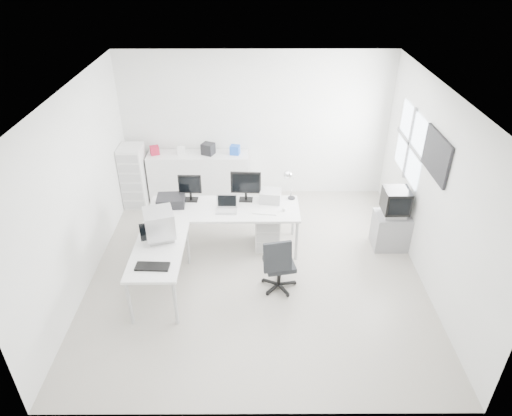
{
  "coord_description": "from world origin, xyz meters",
  "views": [
    {
      "loc": [
        -0.02,
        -5.59,
        4.51
      ],
      "look_at": [
        0.0,
        0.2,
        1.0
      ],
      "focal_mm": 32.0,
      "sensor_mm": 36.0,
      "label": 1
    }
  ],
  "objects_px": {
    "laptop": "(226,206)",
    "laser_printer": "(271,196)",
    "side_desk": "(161,270)",
    "office_chair": "(279,262)",
    "main_desk": "(225,228)",
    "crt_monitor": "(159,225)",
    "lcd_monitor_large": "(246,187)",
    "tv_cabinet": "(390,230)",
    "inkjet_printer": "(171,201)",
    "crt_tv": "(396,203)",
    "drawer_pedestal": "(267,230)",
    "sideboard": "(199,177)",
    "lcd_monitor_small": "(190,188)",
    "filing_cabinet": "(134,176)"
  },
  "relations": [
    {
      "from": "drawer_pedestal",
      "to": "laptop",
      "type": "height_order",
      "value": "laptop"
    },
    {
      "from": "laptop",
      "to": "laser_printer",
      "type": "distance_m",
      "value": 0.77
    },
    {
      "from": "crt_monitor",
      "to": "filing_cabinet",
      "type": "xyz_separation_m",
      "value": [
        -0.92,
        2.26,
        -0.4
      ]
    },
    {
      "from": "sideboard",
      "to": "lcd_monitor_large",
      "type": "bearing_deg",
      "value": -56.1
    },
    {
      "from": "laptop",
      "to": "tv_cabinet",
      "type": "height_order",
      "value": "laptop"
    },
    {
      "from": "crt_tv",
      "to": "filing_cabinet",
      "type": "bearing_deg",
      "value": 162.75
    },
    {
      "from": "crt_monitor",
      "to": "tv_cabinet",
      "type": "relative_size",
      "value": 0.8
    },
    {
      "from": "drawer_pedestal",
      "to": "inkjet_printer",
      "type": "height_order",
      "value": "inkjet_printer"
    },
    {
      "from": "lcd_monitor_large",
      "to": "tv_cabinet",
      "type": "height_order",
      "value": "lcd_monitor_large"
    },
    {
      "from": "lcd_monitor_large",
      "to": "sideboard",
      "type": "xyz_separation_m",
      "value": [
        -0.92,
        1.37,
        -0.53
      ]
    },
    {
      "from": "laptop",
      "to": "filing_cabinet",
      "type": "relative_size",
      "value": 0.27
    },
    {
      "from": "laptop",
      "to": "main_desk",
      "type": "bearing_deg",
      "value": 118.06
    },
    {
      "from": "side_desk",
      "to": "crt_monitor",
      "type": "bearing_deg",
      "value": 90.0
    },
    {
      "from": "inkjet_printer",
      "to": "laptop",
      "type": "relative_size",
      "value": 1.37
    },
    {
      "from": "laser_printer",
      "to": "side_desk",
      "type": "bearing_deg",
      "value": -132.21
    },
    {
      "from": "side_desk",
      "to": "office_chair",
      "type": "relative_size",
      "value": 1.5
    },
    {
      "from": "lcd_monitor_large",
      "to": "sideboard",
      "type": "bearing_deg",
      "value": 127.34
    },
    {
      "from": "main_desk",
      "to": "crt_monitor",
      "type": "relative_size",
      "value": 4.92
    },
    {
      "from": "side_desk",
      "to": "filing_cabinet",
      "type": "height_order",
      "value": "filing_cabinet"
    },
    {
      "from": "lcd_monitor_small",
      "to": "crt_tv",
      "type": "bearing_deg",
      "value": -2.32
    },
    {
      "from": "drawer_pedestal",
      "to": "crt_tv",
      "type": "distance_m",
      "value": 2.1
    },
    {
      "from": "drawer_pedestal",
      "to": "sideboard",
      "type": "distance_m",
      "value": 2.03
    },
    {
      "from": "laser_printer",
      "to": "filing_cabinet",
      "type": "xyz_separation_m",
      "value": [
        -2.52,
        1.19,
        -0.25
      ]
    },
    {
      "from": "lcd_monitor_large",
      "to": "crt_tv",
      "type": "relative_size",
      "value": 1.01
    },
    {
      "from": "side_desk",
      "to": "lcd_monitor_large",
      "type": "distance_m",
      "value": 1.91
    },
    {
      "from": "tv_cabinet",
      "to": "sideboard",
      "type": "height_order",
      "value": "sideboard"
    },
    {
      "from": "crt_tv",
      "to": "filing_cabinet",
      "type": "height_order",
      "value": "filing_cabinet"
    },
    {
      "from": "drawer_pedestal",
      "to": "tv_cabinet",
      "type": "distance_m",
      "value": 2.03
    },
    {
      "from": "laser_printer",
      "to": "crt_monitor",
      "type": "bearing_deg",
      "value": -137.96
    },
    {
      "from": "lcd_monitor_small",
      "to": "laser_printer",
      "type": "height_order",
      "value": "lcd_monitor_small"
    },
    {
      "from": "laptop",
      "to": "drawer_pedestal",
      "type": "bearing_deg",
      "value": 14.49
    },
    {
      "from": "crt_tv",
      "to": "crt_monitor",
      "type": "bearing_deg",
      "value": -166.48
    },
    {
      "from": "filing_cabinet",
      "to": "laser_printer",
      "type": "bearing_deg",
      "value": -25.26
    },
    {
      "from": "main_desk",
      "to": "crt_tv",
      "type": "relative_size",
      "value": 4.8
    },
    {
      "from": "inkjet_printer",
      "to": "office_chair",
      "type": "distance_m",
      "value": 2.07
    },
    {
      "from": "tv_cabinet",
      "to": "laptop",
      "type": "bearing_deg",
      "value": -177.63
    },
    {
      "from": "laptop",
      "to": "filing_cabinet",
      "type": "distance_m",
      "value": 2.38
    },
    {
      "from": "lcd_monitor_large",
      "to": "sideboard",
      "type": "relative_size",
      "value": 0.27
    },
    {
      "from": "lcd_monitor_small",
      "to": "laptop",
      "type": "xyz_separation_m",
      "value": [
        0.6,
        -0.35,
        -0.13
      ]
    },
    {
      "from": "laser_printer",
      "to": "sideboard",
      "type": "xyz_separation_m",
      "value": [
        -1.32,
        1.4,
        -0.37
      ]
    },
    {
      "from": "inkjet_printer",
      "to": "office_chair",
      "type": "xyz_separation_m",
      "value": [
        1.69,
        -1.12,
        -0.36
      ]
    },
    {
      "from": "inkjet_printer",
      "to": "crt_tv",
      "type": "xyz_separation_m",
      "value": [
        3.58,
        -0.09,
        0.0
      ]
    },
    {
      "from": "tv_cabinet",
      "to": "crt_tv",
      "type": "xyz_separation_m",
      "value": [
        0.0,
        0.0,
        0.53
      ]
    },
    {
      "from": "lcd_monitor_small",
      "to": "crt_monitor",
      "type": "height_order",
      "value": "crt_monitor"
    },
    {
      "from": "office_chair",
      "to": "laptop",
      "type": "bearing_deg",
      "value": 119.24
    },
    {
      "from": "main_desk",
      "to": "lcd_monitor_large",
      "type": "bearing_deg",
      "value": 35.54
    },
    {
      "from": "inkjet_printer",
      "to": "laptop",
      "type": "bearing_deg",
      "value": -15.93
    },
    {
      "from": "lcd_monitor_small",
      "to": "laser_printer",
      "type": "xyz_separation_m",
      "value": [
        1.3,
        -0.03,
        -0.14
      ]
    },
    {
      "from": "filing_cabinet",
      "to": "inkjet_printer",
      "type": "bearing_deg",
      "value": -54.93
    },
    {
      "from": "sideboard",
      "to": "side_desk",
      "type": "bearing_deg",
      "value": -95.79
    }
  ]
}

